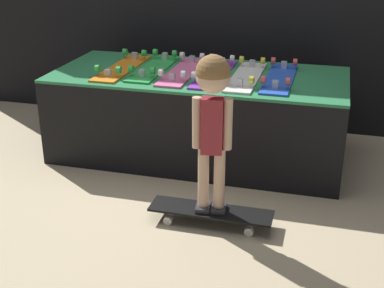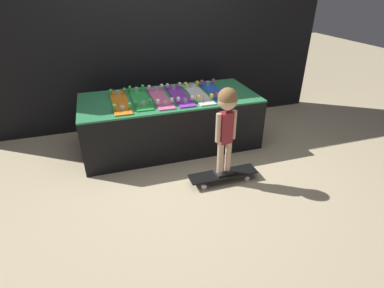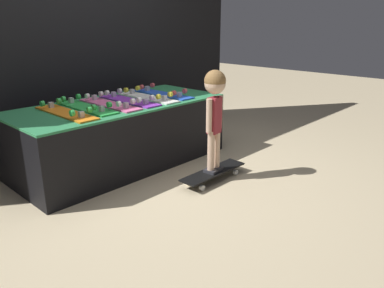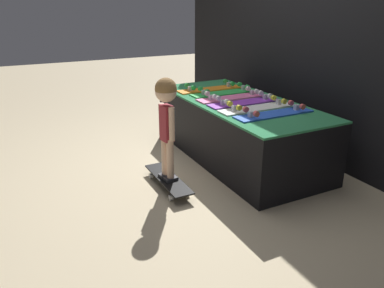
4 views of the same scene
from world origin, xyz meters
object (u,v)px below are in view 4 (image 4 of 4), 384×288
at_px(skateboard_pink_on_rack, 232,97).
at_px(skateboard_white_on_rack, 257,107).
at_px(skateboard_orange_on_rack, 210,88).
at_px(skateboard_green_on_rack, 224,92).
at_px(child, 166,110).
at_px(skateboard_on_floor, 168,180).
at_px(skateboard_blue_on_rack, 274,113).
at_px(skateboard_purple_on_rack, 244,102).

height_order(skateboard_pink_on_rack, skateboard_white_on_rack, same).
relative_size(skateboard_orange_on_rack, skateboard_pink_on_rack, 1.00).
xyz_separation_m(skateboard_orange_on_rack, skateboard_green_on_rack, (0.24, 0.05, 0.00)).
distance_m(skateboard_pink_on_rack, skateboard_white_on_rack, 0.47).
height_order(skateboard_orange_on_rack, child, child).
bearing_deg(skateboard_pink_on_rack, skateboard_on_floor, -65.09).
height_order(skateboard_blue_on_rack, skateboard_on_floor, skateboard_blue_on_rack).
bearing_deg(skateboard_green_on_rack, skateboard_white_on_rack, -4.37).
bearing_deg(skateboard_orange_on_rack, skateboard_pink_on_rack, 1.23).
relative_size(skateboard_green_on_rack, child, 0.85).
bearing_deg(skateboard_pink_on_rack, skateboard_orange_on_rack, -178.77).
bearing_deg(skateboard_orange_on_rack, skateboard_on_floor, -45.97).
relative_size(skateboard_blue_on_rack, child, 0.85).
bearing_deg(child, skateboard_purple_on_rack, 94.66).
xyz_separation_m(skateboard_orange_on_rack, skateboard_on_floor, (0.92, -0.95, -0.59)).
height_order(skateboard_orange_on_rack, skateboard_on_floor, skateboard_orange_on_rack).
xyz_separation_m(skateboard_orange_on_rack, skateboard_purple_on_rack, (0.71, 0.01, 0.00)).
xyz_separation_m(skateboard_green_on_rack, skateboard_white_on_rack, (0.71, -0.05, 0.00)).
distance_m(skateboard_orange_on_rack, skateboard_green_on_rack, 0.24).
distance_m(skateboard_orange_on_rack, child, 1.32).
height_order(skateboard_green_on_rack, skateboard_purple_on_rack, same).
distance_m(skateboard_purple_on_rack, skateboard_blue_on_rack, 0.47).
distance_m(skateboard_purple_on_rack, child, 0.99).
distance_m(skateboard_green_on_rack, skateboard_purple_on_rack, 0.47).
relative_size(skateboard_orange_on_rack, skateboard_white_on_rack, 1.00).
distance_m(skateboard_orange_on_rack, skateboard_purple_on_rack, 0.71).
xyz_separation_m(skateboard_blue_on_rack, skateboard_on_floor, (-0.26, -0.97, -0.59)).
distance_m(skateboard_pink_on_rack, skateboard_purple_on_rack, 0.24).
xyz_separation_m(skateboard_orange_on_rack, skateboard_blue_on_rack, (1.18, 0.02, 0.00)).
height_order(skateboard_pink_on_rack, skateboard_on_floor, skateboard_pink_on_rack).
bearing_deg(skateboard_purple_on_rack, child, -77.68).
height_order(skateboard_green_on_rack, skateboard_pink_on_rack, same).
height_order(skateboard_white_on_rack, skateboard_blue_on_rack, same).
relative_size(skateboard_orange_on_rack, skateboard_purple_on_rack, 1.00).
xyz_separation_m(skateboard_green_on_rack, skateboard_pink_on_rack, (0.24, -0.04, 0.00)).
xyz_separation_m(skateboard_purple_on_rack, skateboard_blue_on_rack, (0.47, 0.01, 0.00)).
bearing_deg(skateboard_blue_on_rack, skateboard_on_floor, -105.13).
bearing_deg(skateboard_green_on_rack, skateboard_orange_on_rack, -167.48).
height_order(skateboard_orange_on_rack, skateboard_green_on_rack, same).
height_order(skateboard_white_on_rack, child, child).
height_order(skateboard_pink_on_rack, skateboard_blue_on_rack, same).
bearing_deg(skateboard_green_on_rack, skateboard_purple_on_rack, -5.05).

